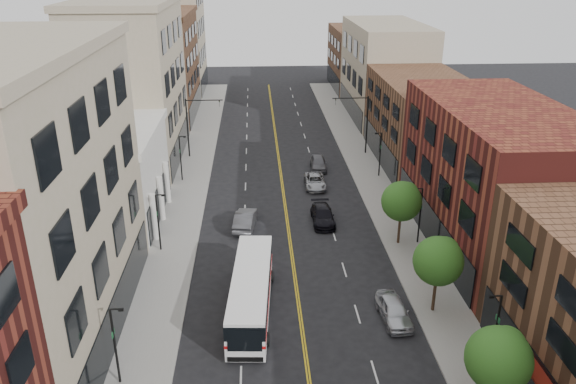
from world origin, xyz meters
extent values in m
cube|color=gray|center=(-10.00, 35.00, 0.07)|extent=(4.00, 110.00, 0.15)
cube|color=gray|center=(10.00, 35.00, 0.07)|extent=(4.00, 110.00, 0.15)
cube|color=tan|center=(-17.00, 13.00, 9.00)|extent=(10.00, 22.00, 18.00)
cube|color=silver|center=(-17.00, 31.00, 4.00)|extent=(10.00, 14.00, 8.00)
cube|color=tan|center=(-17.00, 48.00, 9.00)|extent=(10.00, 20.00, 18.00)
cube|color=brown|center=(-17.00, 68.00, 7.50)|extent=(10.00, 20.00, 15.00)
cube|color=tan|center=(-17.00, 86.00, 10.00)|extent=(10.00, 16.00, 20.00)
cube|color=#591B17|center=(17.00, 24.00, 6.00)|extent=(10.00, 22.00, 12.00)
cube|color=brown|center=(17.00, 45.00, 5.00)|extent=(10.00, 20.00, 10.00)
cube|color=tan|center=(17.00, 66.00, 7.00)|extent=(10.00, 22.00, 14.00)
cube|color=brown|center=(17.00, 86.00, 5.50)|extent=(10.00, 18.00, 11.00)
sphere|color=#265B1A|center=(9.30, 4.00, 4.04)|extent=(3.40, 3.40, 3.40)
sphere|color=#265B1A|center=(9.80, 4.40, 4.55)|extent=(2.04, 2.04, 2.04)
cylinder|color=black|center=(9.30, 14.00, 1.40)|extent=(0.22, 0.22, 2.50)
sphere|color=#265B1A|center=(9.30, 14.00, 4.04)|extent=(3.40, 3.40, 3.40)
sphere|color=#265B1A|center=(9.80, 14.40, 4.55)|extent=(2.04, 2.04, 2.04)
cylinder|color=black|center=(9.30, 24.00, 1.40)|extent=(0.22, 0.22, 2.50)
sphere|color=#265B1A|center=(9.30, 24.00, 4.04)|extent=(3.40, 3.40, 3.40)
sphere|color=#265B1A|center=(9.80, 24.40, 4.55)|extent=(2.04, 2.04, 2.04)
cylinder|color=black|center=(-11.00, 8.00, 2.65)|extent=(0.14, 0.14, 5.00)
cylinder|color=black|center=(-10.65, 8.00, 5.15)|extent=(0.70, 0.10, 0.10)
cube|color=black|center=(-10.40, 8.00, 5.10)|extent=(0.28, 0.14, 0.14)
cube|color=#19592D|center=(-11.00, 8.00, 3.55)|extent=(0.04, 0.55, 0.35)
cylinder|color=black|center=(-11.00, 24.00, 2.65)|extent=(0.14, 0.14, 5.00)
cylinder|color=black|center=(-10.65, 24.00, 5.15)|extent=(0.70, 0.10, 0.10)
cube|color=black|center=(-10.40, 24.00, 5.10)|extent=(0.28, 0.14, 0.14)
cube|color=#19592D|center=(-11.00, 24.00, 3.55)|extent=(0.04, 0.55, 0.35)
cylinder|color=black|center=(-11.00, 40.00, 2.65)|extent=(0.14, 0.14, 5.00)
cylinder|color=black|center=(-10.65, 40.00, 5.15)|extent=(0.70, 0.10, 0.10)
cube|color=black|center=(-10.40, 40.00, 5.10)|extent=(0.28, 0.14, 0.14)
cube|color=#19592D|center=(-11.00, 40.00, 3.55)|extent=(0.04, 0.55, 0.35)
cylinder|color=black|center=(11.00, 8.00, 2.65)|extent=(0.14, 0.14, 5.00)
cylinder|color=black|center=(10.65, 8.00, 5.15)|extent=(0.70, 0.10, 0.10)
cube|color=black|center=(10.40, 8.00, 5.10)|extent=(0.28, 0.14, 0.14)
cube|color=#19592D|center=(11.00, 8.00, 3.55)|extent=(0.04, 0.55, 0.35)
cylinder|color=black|center=(11.00, 24.00, 2.65)|extent=(0.14, 0.14, 5.00)
cylinder|color=black|center=(10.65, 24.00, 5.15)|extent=(0.70, 0.10, 0.10)
cube|color=black|center=(10.40, 24.00, 5.10)|extent=(0.28, 0.14, 0.14)
cube|color=#19592D|center=(11.00, 24.00, 3.55)|extent=(0.04, 0.55, 0.35)
cylinder|color=black|center=(11.00, 40.00, 2.65)|extent=(0.14, 0.14, 5.00)
cylinder|color=black|center=(10.65, 40.00, 5.15)|extent=(0.70, 0.10, 0.10)
cube|color=black|center=(10.40, 40.00, 5.10)|extent=(0.28, 0.14, 0.14)
cube|color=#19592D|center=(11.00, 40.00, 3.55)|extent=(0.04, 0.55, 0.35)
cylinder|color=black|center=(-11.00, 48.00, 3.75)|extent=(0.18, 0.18, 7.20)
cylinder|color=black|center=(-8.80, 48.00, 7.15)|extent=(4.40, 0.12, 0.12)
imported|color=black|center=(-7.00, 48.00, 6.75)|extent=(0.15, 0.18, 0.90)
cylinder|color=black|center=(11.00, 48.00, 3.75)|extent=(0.18, 0.18, 7.20)
cylinder|color=black|center=(8.80, 48.00, 7.15)|extent=(4.40, 0.12, 0.12)
imported|color=black|center=(7.00, 48.00, 6.75)|extent=(0.15, 0.18, 0.90)
cube|color=white|center=(-3.35, 14.88, 1.57)|extent=(3.25, 11.57, 2.76)
cube|color=black|center=(-3.35, 14.88, 2.24)|extent=(3.29, 11.61, 1.00)
cube|color=red|center=(-3.35, 14.88, 1.29)|extent=(3.29, 11.61, 0.21)
cube|color=black|center=(-3.74, 9.16, 1.81)|extent=(2.09, 0.20, 1.52)
cylinder|color=black|center=(-4.86, 11.16, 0.46)|extent=(0.33, 0.93, 0.91)
cylinder|color=black|center=(-2.35, 10.99, 0.46)|extent=(0.33, 0.93, 0.91)
cylinder|color=black|center=(-4.34, 18.77, 0.46)|extent=(0.33, 0.93, 0.91)
cylinder|color=black|center=(-1.84, 18.59, 0.46)|extent=(0.33, 0.93, 0.91)
imported|color=silver|center=(6.34, 13.22, 0.75)|extent=(2.08, 4.52, 1.50)
imported|color=#434347|center=(-3.92, 28.00, 0.81)|extent=(2.29, 5.08, 1.62)
imported|color=black|center=(3.28, 28.63, 0.72)|extent=(2.03, 4.94, 1.43)
imported|color=#9D9FA4|center=(3.50, 37.42, 0.65)|extent=(2.22, 4.70, 1.30)
imported|color=#525257|center=(4.45, 42.89, 0.75)|extent=(1.97, 4.50, 1.51)
camera|label=1|loc=(-2.81, -18.33, 22.98)|focal=35.00mm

